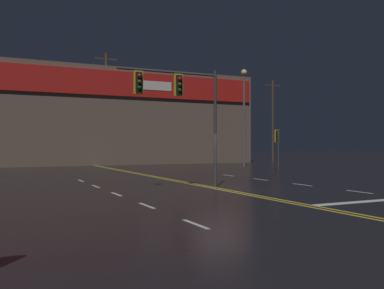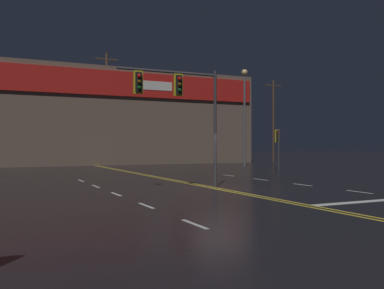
# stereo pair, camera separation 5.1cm
# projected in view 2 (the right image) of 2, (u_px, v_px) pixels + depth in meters

# --- Properties ---
(ground_plane) EXTENTS (200.00, 200.00, 0.00)m
(ground_plane) POSITION_uv_depth(u_px,v_px,m) (219.00, 189.00, 19.13)
(ground_plane) COLOR black
(road_markings) EXTENTS (14.02, 60.00, 0.01)m
(road_markings) POSITION_uv_depth(u_px,v_px,m) (249.00, 190.00, 18.52)
(road_markings) COLOR gold
(road_markings) RESTS_ON ground
(traffic_signal_median) EXTENTS (4.75, 0.36, 5.45)m
(traffic_signal_median) POSITION_uv_depth(u_px,v_px,m) (177.00, 96.00, 19.02)
(traffic_signal_median) COLOR #38383D
(traffic_signal_median) RESTS_ON ground
(traffic_signal_corner_northeast) EXTENTS (0.42, 0.36, 3.18)m
(traffic_signal_corner_northeast) POSITION_uv_depth(u_px,v_px,m) (278.00, 141.00, 33.18)
(traffic_signal_corner_northeast) COLOR #38383D
(traffic_signal_corner_northeast) RESTS_ON ground
(streetlight_near_left) EXTENTS (0.56, 0.56, 8.90)m
(streetlight_near_left) POSITION_uv_depth(u_px,v_px,m) (245.00, 104.00, 38.99)
(streetlight_near_left) COLOR #59595E
(streetlight_near_left) RESTS_ON ground
(building_backdrop) EXTENTS (35.40, 10.23, 9.72)m
(building_backdrop) POSITION_uv_depth(u_px,v_px,m) (86.00, 118.00, 45.48)
(building_backdrop) COLOR brown
(building_backdrop) RESTS_ON ground
(utility_pole_row) EXTENTS (45.03, 0.26, 12.05)m
(utility_pole_row) POSITION_uv_depth(u_px,v_px,m) (82.00, 106.00, 41.00)
(utility_pole_row) COLOR #4C3828
(utility_pole_row) RESTS_ON ground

